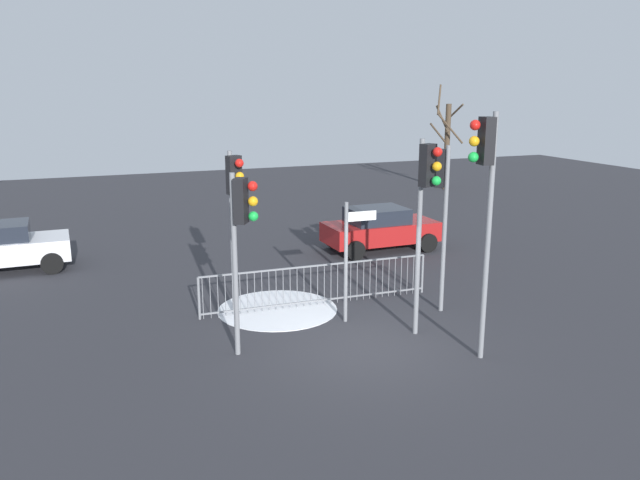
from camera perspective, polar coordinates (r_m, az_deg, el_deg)
name	(u,v)px	position (r m, az deg, el deg)	size (l,w,h in m)	color
ground_plane	(364,345)	(13.82, 4.01, -9.49)	(60.00, 60.00, 0.00)	#2D2D33
traffic_light_mid_right	(485,182)	(12.57, 14.70, 5.06)	(0.57, 0.35, 4.99)	slate
traffic_light_rear_left	(241,224)	(12.58, -7.17, 1.44)	(0.50, 0.43, 3.81)	slate
traffic_light_mid_left	(234,197)	(14.88, -7.75, 3.88)	(0.37, 0.55, 3.99)	slate
traffic_light_foreground_right	(426,194)	(13.63, 9.54, 4.11)	(0.38, 0.55, 4.38)	slate
traffic_light_foreground_left	(440,191)	(15.40, 10.82, 4.38)	(0.45, 0.48, 4.10)	slate
direction_sign_post	(349,255)	(14.67, 2.60, -1.39)	(0.79, 0.09, 2.88)	slate
pedestrian_guard_railing	(318,284)	(16.02, -0.22, -4.03)	(6.07, 0.22, 1.07)	slate
car_red_near	(380,228)	(21.44, 5.41, 1.08)	(3.82, 1.97, 1.47)	maroon
car_white_far	(0,247)	(21.17, -26.94, -0.54)	(3.83, 1.99, 1.47)	silver
bare_tree_left	(447,142)	(34.70, 11.37, 8.69)	(1.50, 1.69, 5.53)	#473828
snow_patch_kerb	(277,309)	(15.91, -3.87, -6.28)	(2.99, 2.99, 0.01)	white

